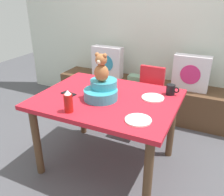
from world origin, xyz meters
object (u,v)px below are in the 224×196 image
cell_phone (69,94)px  dinner_plate_far (153,98)px  pillow_floral_left (107,62)px  ketchup_bottle (68,102)px  dining_table (107,107)px  teddy_bear (101,68)px  highchair (148,91)px  pillow_floral_right (191,73)px  infant_seat_teal (102,91)px  coffee_mug (171,90)px  book_stack (136,78)px  dinner_plate_near (138,120)px

cell_phone → dinner_plate_far: bearing=-58.3°
pillow_floral_left → ketchup_bottle: (0.45, -1.60, 0.15)m
dining_table → teddy_bear: teddy_bear is taller
highchair → pillow_floral_right: bearing=45.2°
pillow_floral_right → infant_seat_teal: 1.39m
coffee_mug → infant_seat_teal: bearing=-147.3°
pillow_floral_left → pillow_floral_right: 1.16m
highchair → teddy_bear: 0.99m
dining_table → infant_seat_teal: infant_seat_teal is taller
cell_phone → pillow_floral_left: bearing=24.0°
dinner_plate_far → cell_phone: bearing=-161.7°
pillow_floral_right → infant_seat_teal: size_ratio=1.33×
dinner_plate_far → teddy_bear: bearing=-155.4°
ketchup_bottle → highchair: bearing=75.9°
book_stack → dinner_plate_near: bearing=-69.6°
dining_table → ketchup_bottle: size_ratio=6.71×
pillow_floral_right → coffee_mug: bearing=-93.6°
book_stack → dining_table: size_ratio=0.16×
dinner_plate_far → pillow_floral_left: bearing=132.5°
pillow_floral_right → highchair: size_ratio=0.56×
ketchup_bottle → cell_phone: ketchup_bottle is taller
dinner_plate_near → pillow_floral_left: bearing=123.6°
cell_phone → teddy_bear: bearing=-67.1°
infant_seat_teal → dinner_plate_near: infant_seat_teal is taller
pillow_floral_left → ketchup_bottle: ketchup_bottle is taller
pillow_floral_right → dining_table: 1.34m
teddy_bear → coffee_mug: 0.68m
pillow_floral_left → infant_seat_teal: 1.38m
pillow_floral_right → dining_table: pillow_floral_right is taller
dining_table → dinner_plate_far: bearing=21.5°
highchair → ketchup_bottle: (-0.30, -1.18, 0.31)m
pillow_floral_left → dinner_plate_far: size_ratio=2.20×
pillow_floral_left → dinner_plate_far: 1.45m
dinner_plate_far → cell_phone: size_ratio=1.39×
dinner_plate_near → cell_phone: dinner_plate_near is taller
book_stack → dinner_plate_far: dinner_plate_far is taller
pillow_floral_left → coffee_mug: pillow_floral_left is taller
pillow_floral_left → pillow_floral_right: bearing=0.0°
infant_seat_teal → ketchup_bottle: (-0.12, -0.34, 0.02)m
pillow_floral_right → highchair: 0.61m
cell_phone → pillow_floral_right: bearing=-21.5°
infant_seat_teal → teddy_bear: teddy_bear is taller
coffee_mug → cell_phone: coffee_mug is taller
dining_table → dinner_plate_far: dinner_plate_far is taller
dinner_plate_near → cell_phone: 0.77m
highchair → dinner_plate_near: (0.25, -1.08, 0.22)m
dinner_plate_far → cell_phone: 0.77m
ketchup_bottle → coffee_mug: 0.95m
coffee_mug → dinner_plate_far: size_ratio=0.60×
pillow_floral_left → infant_seat_teal: (0.57, -1.26, 0.13)m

